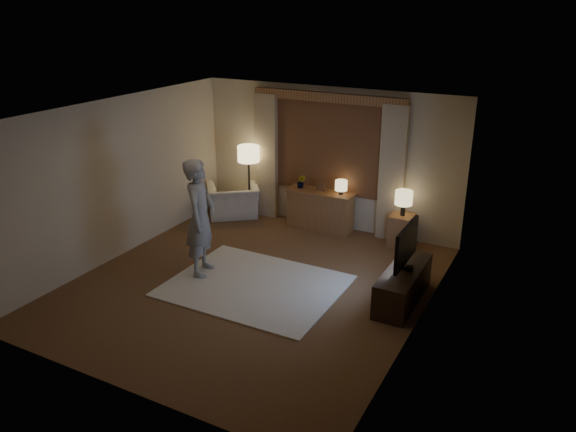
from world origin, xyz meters
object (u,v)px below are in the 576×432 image
Objects in this scene: sideboard at (320,211)px; side_table at (401,230)px; tv_stand at (403,285)px; armchair at (233,200)px; person at (200,218)px.

sideboard is 1.57m from side_table.
armchair is at bearing 156.44° from tv_stand.
armchair is 2.60m from person.
sideboard is 0.86× the size of tv_stand.
person is at bearing -108.47° from sideboard.
tv_stand is (3.98, -1.74, -0.07)m from armchair.
tv_stand is at bearing -41.51° from sideboard.
person reaches higher than sideboard.
armchair is 3.38m from side_table.
person reaches higher than tv_stand.
sideboard is 0.66× the size of person.
side_table is 3.52m from person.
tv_stand is at bearing -72.09° from side_table.
sideboard is 2.72m from person.
side_table is at bearing -1.83° from sideboard.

